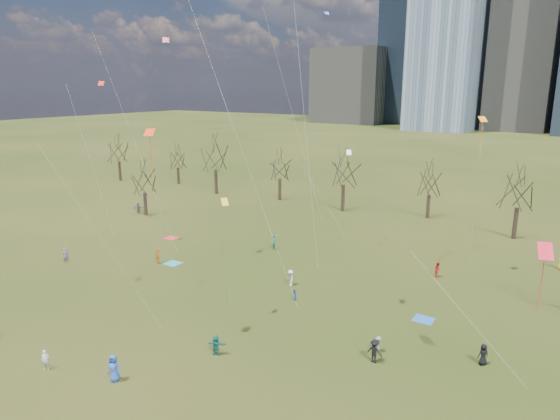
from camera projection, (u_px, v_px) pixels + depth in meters
The scene contains 20 objects.
ground at pixel (197, 327), 39.25m from camera, with size 500.00×500.00×0.00m, color black.
downtown_skyline at pixel (543, 33), 201.98m from camera, with size 212.50×78.00×118.00m.
bare_tree_row at pixel (381, 179), 68.01m from camera, with size 113.04×29.80×9.50m.
blanket_teal at pixel (173, 263), 53.24m from camera, with size 1.60×1.50×0.03m, color teal.
blanket_navy at pixel (423, 320), 40.49m from camera, with size 1.60×1.50×0.03m, color #2357A5.
blanket_crimson at pixel (171, 238), 62.00m from camera, with size 1.60×1.50×0.03m, color red.
person_0 at pixel (114, 368), 31.89m from camera, with size 0.90×0.58×1.84m, color #274DAC.
person_1 at pixel (45, 360), 33.25m from camera, with size 0.52×0.34×1.41m, color silver.
person_3 at pixel (378, 344), 35.47m from camera, with size 0.78×0.45×1.21m, color slate.
person_4 at pixel (158, 256), 53.10m from camera, with size 0.95×0.39×1.62m, color orange.
person_5 at pixel (216, 345), 35.04m from camera, with size 1.41×0.45×1.53m, color #186C61.
person_6 at pixel (483, 355), 33.82m from camera, with size 0.74×0.48×1.51m, color black.
person_7 at pixel (65, 255), 53.44m from camera, with size 0.59×0.39×1.62m, color #974F9F.
person_8 at pixel (294, 295), 43.93m from camera, with size 0.50×0.39×1.04m, color #254FA2.
person_9 at pixel (290, 278), 47.30m from camera, with size 0.98×0.56×1.52m, color silver.
person_11 at pixel (138, 208), 73.54m from camera, with size 1.58×0.50×1.71m, color #5E5D62.
person_13 at pixel (274, 242), 57.68m from camera, with size 0.63×0.41×1.72m, color #166553.
person_14 at pixel (438, 270), 49.33m from camera, with size 0.75×0.59×1.55m, color #B21E19.
person_15 at pixel (375, 351), 34.08m from camera, with size 1.10×0.63×1.70m, color black.
kites_airborne at pixel (354, 152), 40.27m from camera, with size 59.32×40.75×35.60m.
Camera 1 is at (25.10, -26.37, 18.53)m, focal length 32.00 mm.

